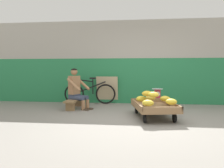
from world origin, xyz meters
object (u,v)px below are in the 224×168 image
at_px(bicycle_near_left, 90,93).
at_px(shopping_bag, 163,109).
at_px(banana_cart, 154,107).
at_px(vendor_seated, 77,89).
at_px(weighing_scale, 157,94).
at_px(sign_board, 107,90).
at_px(low_bench, 74,101).
at_px(plastic_crate, 157,105).

xyz_separation_m(bicycle_near_left, shopping_bag, (2.18, -1.38, -0.23)).
height_order(banana_cart, bicycle_near_left, bicycle_near_left).
relative_size(vendor_seated, shopping_bag, 4.75).
relative_size(weighing_scale, sign_board, 0.34).
bearing_deg(vendor_seated, weighing_scale, 0.47).
bearing_deg(shopping_bag, bicycle_near_left, 147.62).
height_order(banana_cart, low_bench, banana_cart).
xyz_separation_m(low_bench, vendor_seated, (0.08, -0.04, 0.37)).
relative_size(banana_cart, bicycle_near_left, 0.95).
bearing_deg(weighing_scale, shopping_bag, -77.61).
bearing_deg(plastic_crate, bicycle_near_left, 155.95).
bearing_deg(sign_board, shopping_bag, -44.06).
bearing_deg(bicycle_near_left, banana_cart, -44.83).
distance_m(bicycle_near_left, sign_board, 0.59).
xyz_separation_m(low_bench, sign_board, (0.79, 1.11, 0.24)).
distance_m(vendor_seated, sign_board, 1.36).
xyz_separation_m(vendor_seated, sign_board, (0.71, 1.15, -0.13)).
relative_size(low_bench, plastic_crate, 3.06).
relative_size(weighing_scale, bicycle_near_left, 0.18).
relative_size(vendor_seated, plastic_crate, 3.17).
distance_m(weighing_scale, bicycle_near_left, 2.28).
height_order(vendor_seated, shopping_bag, vendor_seated).
bearing_deg(shopping_bag, sign_board, 135.94).
height_order(low_bench, plastic_crate, plastic_crate).
relative_size(weighing_scale, shopping_bag, 1.25).
bearing_deg(low_bench, banana_cart, -24.78).
relative_size(low_bench, vendor_seated, 0.97).
bearing_deg(banana_cart, sign_board, 123.12).
xyz_separation_m(banana_cart, shopping_bag, (0.26, 0.53, -0.12)).
distance_m(banana_cart, shopping_bag, 0.60).
height_order(low_bench, sign_board, sign_board).
xyz_separation_m(vendor_seated, plastic_crate, (2.25, 0.02, -0.42)).
bearing_deg(vendor_seated, low_bench, 154.73).
bearing_deg(low_bench, weighing_scale, -0.47).
xyz_separation_m(low_bench, weighing_scale, (2.33, -0.02, 0.25)).
relative_size(sign_board, shopping_bag, 3.69).
bearing_deg(banana_cart, shopping_bag, 64.00).
height_order(plastic_crate, bicycle_near_left, bicycle_near_left).
height_order(vendor_seated, plastic_crate, vendor_seated).
height_order(low_bench, bicycle_near_left, bicycle_near_left).
relative_size(banana_cart, plastic_crate, 4.36).
height_order(plastic_crate, shopping_bag, plastic_crate).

